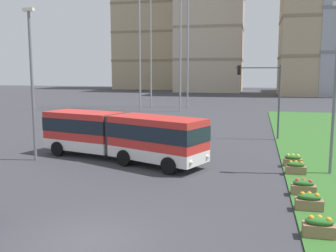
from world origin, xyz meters
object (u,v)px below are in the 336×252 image
traffic_light_far_right (265,89)px  articulated_bus (121,135)px  flower_planter_0 (319,227)px  apartment_tower_west (149,21)px  apartment_tower_westcentre (210,14)px  streetlight_median (335,83)px  streetlight_left (32,79)px  flower_planter_3 (296,168)px  flower_planter_2 (303,187)px  flower_planter_1 (309,201)px  flower_planter_4 (293,160)px

traffic_light_far_right → articulated_bus: bearing=-132.0°
flower_planter_0 → apartment_tower_west: (-37.74, 112.94, 21.75)m
flower_planter_0 → apartment_tower_westcentre: size_ratio=0.03×
articulated_bus → flower_planter_0: (10.79, -9.78, -1.23)m
flower_planter_0 → apartment_tower_west: bearing=108.5°
flower_planter_0 → streetlight_median: (1.90, 8.99, 4.74)m
streetlight_left → apartment_tower_westcentre: apartment_tower_westcentre is taller
articulated_bus → streetlight_median: (12.69, -0.78, 3.51)m
flower_planter_3 → streetlight_median: streetlight_median is taller
flower_planter_2 → streetlight_left: bearing=167.1°
articulated_bus → apartment_tower_west: size_ratio=0.27×
flower_planter_1 → streetlight_left: (-16.24, 5.77, 4.86)m
apartment_tower_west → apartment_tower_westcentre: size_ratio=1.02×
articulated_bus → streetlight_median: bearing=-3.5°
articulated_bus → flower_planter_4: 10.87m
flower_planter_3 → apartment_tower_west: apartment_tower_west is taller
streetlight_median → apartment_tower_west: 112.54m
flower_planter_1 → flower_planter_2: (0.00, 2.04, 0.00)m
flower_planter_3 → flower_planter_4: size_ratio=1.00×
traffic_light_far_right → apartment_tower_westcentre: 81.02m
streetlight_median → flower_planter_0: bearing=-101.9°
articulated_bus → streetlight_left: bearing=-166.6°
flower_planter_3 → apartment_tower_west: bearing=109.9°
flower_planter_2 → apartment_tower_westcentre: bearing=99.6°
flower_planter_4 → apartment_tower_westcentre: (-15.71, 87.54, 21.23)m
flower_planter_4 → flower_planter_3: bearing=-90.0°
flower_planter_1 → traffic_light_far_right: (-1.58, 17.29, 3.86)m
flower_planter_2 → flower_planter_4: same height
flower_planter_0 → streetlight_median: bearing=78.1°
flower_planter_0 → flower_planter_1: size_ratio=1.00×
streetlight_median → streetlight_left: bearing=-178.4°
traffic_light_far_right → apartment_tower_west: size_ratio=0.14×
flower_planter_0 → flower_planter_2: 4.75m
flower_planter_2 → flower_planter_1: bearing=-90.0°
apartment_tower_west → traffic_light_far_right: bearing=-68.7°
apartment_tower_west → streetlight_median: bearing=-69.1°
flower_planter_1 → flower_planter_4: same height
flower_planter_1 → flower_planter_4: (0.00, 7.62, 0.00)m
articulated_bus → flower_planter_3: 10.94m
flower_planter_0 → flower_planter_4: size_ratio=1.00×
flower_planter_2 → apartment_tower_west: bearing=109.2°
flower_planter_1 → flower_planter_3: (0.00, 5.78, 0.00)m
articulated_bus → flower_planter_3: articulated_bus is taller
articulated_bus → flower_planter_2: bearing=-25.0°
flower_planter_1 → traffic_light_far_right: size_ratio=0.18×
streetlight_left → flower_planter_3: bearing=0.0°
streetlight_left → apartment_tower_westcentre: bearing=89.7°
apartment_tower_west → articulated_bus: bearing=-75.4°
flower_planter_3 → traffic_light_far_right: traffic_light_far_right is taller
articulated_bus → flower_planter_1: (10.79, -7.07, -1.23)m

